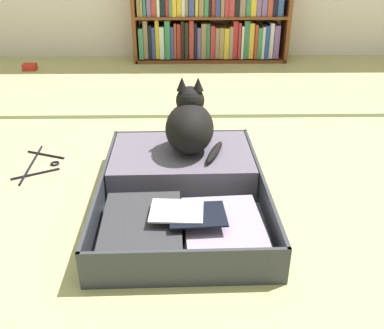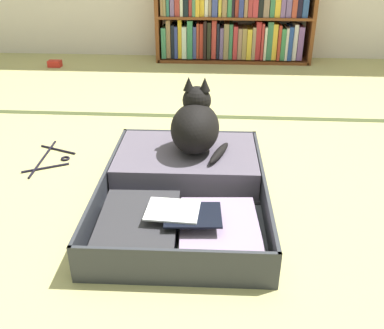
{
  "view_description": "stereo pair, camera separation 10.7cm",
  "coord_description": "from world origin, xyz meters",
  "px_view_note": "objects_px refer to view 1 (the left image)",
  "views": [
    {
      "loc": [
        -0.12,
        -1.33,
        0.89
      ],
      "look_at": [
        -0.1,
        -0.03,
        0.2
      ],
      "focal_mm": 39.72,
      "sensor_mm": 36.0,
      "label": 1
    },
    {
      "loc": [
        -0.01,
        -1.33,
        0.89
      ],
      "look_at": [
        -0.1,
        -0.03,
        0.2
      ],
      "focal_mm": 39.72,
      "sensor_mm": 36.0,
      "label": 2
    }
  ],
  "objects_px": {
    "open_suitcase": "(181,185)",
    "black_cat": "(190,125)",
    "clothes_hanger": "(39,164)",
    "small_red_pouch": "(30,67)",
    "bookshelf": "(209,18)"
  },
  "relations": [
    {
      "from": "bookshelf",
      "to": "open_suitcase",
      "type": "relative_size",
      "value": 1.46
    },
    {
      "from": "open_suitcase",
      "to": "black_cat",
      "type": "height_order",
      "value": "black_cat"
    },
    {
      "from": "small_red_pouch",
      "to": "bookshelf",
      "type": "bearing_deg",
      "value": 11.6
    },
    {
      "from": "open_suitcase",
      "to": "clothes_hanger",
      "type": "distance_m",
      "value": 0.7
    },
    {
      "from": "open_suitcase",
      "to": "black_cat",
      "type": "relative_size",
      "value": 2.95
    },
    {
      "from": "black_cat",
      "to": "clothes_hanger",
      "type": "distance_m",
      "value": 0.72
    },
    {
      "from": "clothes_hanger",
      "to": "small_red_pouch",
      "type": "xyz_separation_m",
      "value": [
        -0.55,
        1.6,
        0.02
      ]
    },
    {
      "from": "clothes_hanger",
      "to": "small_red_pouch",
      "type": "height_order",
      "value": "small_red_pouch"
    },
    {
      "from": "bookshelf",
      "to": "clothes_hanger",
      "type": "distance_m",
      "value": 2.1
    },
    {
      "from": "clothes_hanger",
      "to": "small_red_pouch",
      "type": "distance_m",
      "value": 1.69
    },
    {
      "from": "black_cat",
      "to": "small_red_pouch",
      "type": "relative_size",
      "value": 2.92
    },
    {
      "from": "open_suitcase",
      "to": "small_red_pouch",
      "type": "bearing_deg",
      "value": 122.36
    },
    {
      "from": "black_cat",
      "to": "open_suitcase",
      "type": "bearing_deg",
      "value": -102.64
    },
    {
      "from": "clothes_hanger",
      "to": "small_red_pouch",
      "type": "bearing_deg",
      "value": 109.05
    },
    {
      "from": "clothes_hanger",
      "to": "open_suitcase",
      "type": "bearing_deg",
      "value": -23.8
    }
  ]
}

